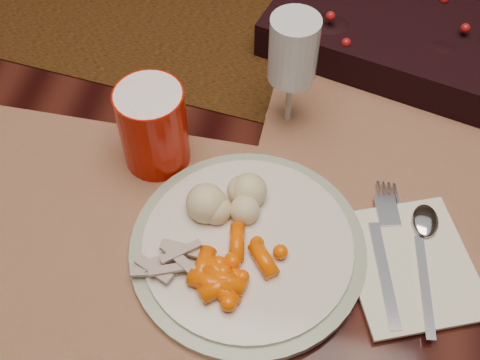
% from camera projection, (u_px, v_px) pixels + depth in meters
% --- Properties ---
extents(floor, '(5.00, 5.00, 0.00)m').
position_uv_depth(floor, '(270.00, 293.00, 1.50)').
color(floor, black).
rests_on(floor, ground).
extents(dining_table, '(1.80, 1.00, 0.75)m').
position_uv_depth(dining_table, '(278.00, 209.00, 1.19)').
color(dining_table, black).
rests_on(dining_table, floor).
extents(table_runner, '(1.57, 0.52, 0.00)m').
position_uv_depth(table_runner, '(263.00, 43.00, 0.93)').
color(table_runner, black).
rests_on(table_runner, dining_table).
extents(centerpiece, '(0.42, 0.29, 0.08)m').
position_uv_depth(centerpiece, '(400.00, 33.00, 0.88)').
color(centerpiece, black).
rests_on(centerpiece, table_runner).
extents(placemat_main, '(0.43, 0.32, 0.00)m').
position_uv_depth(placemat_main, '(417.00, 175.00, 0.77)').
color(placemat_main, brown).
rests_on(placemat_main, dining_table).
extents(placemat_second, '(0.48, 0.35, 0.00)m').
position_uv_depth(placemat_second, '(90.00, 233.00, 0.72)').
color(placemat_second, brown).
rests_on(placemat_second, dining_table).
extents(dinner_plate, '(0.32, 0.32, 0.02)m').
position_uv_depth(dinner_plate, '(248.00, 246.00, 0.70)').
color(dinner_plate, silver).
rests_on(dinner_plate, placemat_main).
extents(baby_carrots, '(0.12, 0.11, 0.02)m').
position_uv_depth(baby_carrots, '(240.00, 269.00, 0.66)').
color(baby_carrots, '#F85A00').
rests_on(baby_carrots, dinner_plate).
extents(mashed_potatoes, '(0.10, 0.10, 0.05)m').
position_uv_depth(mashed_potatoes, '(226.00, 195.00, 0.70)').
color(mashed_potatoes, '#D0C07E').
rests_on(mashed_potatoes, dinner_plate).
extents(turkey_shreds, '(0.09, 0.08, 0.02)m').
position_uv_depth(turkey_shreds, '(168.00, 260.00, 0.67)').
color(turkey_shreds, tan).
rests_on(turkey_shreds, dinner_plate).
extents(napkin, '(0.19, 0.20, 0.01)m').
position_uv_depth(napkin, '(410.00, 264.00, 0.69)').
color(napkin, '#ECEDCC').
rests_on(napkin, placemat_main).
extents(fork, '(0.06, 0.17, 0.00)m').
position_uv_depth(fork, '(385.00, 257.00, 0.69)').
color(fork, silver).
rests_on(fork, napkin).
extents(spoon, '(0.05, 0.16, 0.00)m').
position_uv_depth(spoon, '(425.00, 264.00, 0.69)').
color(spoon, '#B8B8B8').
rests_on(spoon, napkin).
extents(red_cup, '(0.10, 0.10, 0.12)m').
position_uv_depth(red_cup, '(153.00, 127.00, 0.74)').
color(red_cup, '#AD1102').
rests_on(red_cup, placemat_main).
extents(wine_glass, '(0.07, 0.07, 0.17)m').
position_uv_depth(wine_glass, '(291.00, 74.00, 0.76)').
color(wine_glass, silver).
rests_on(wine_glass, dining_table).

